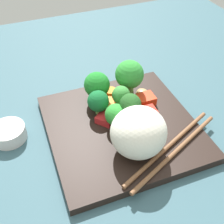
% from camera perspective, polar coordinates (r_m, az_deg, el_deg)
% --- Properties ---
extents(ground_plane, '(1.10, 1.10, 0.02)m').
position_cam_1_polar(ground_plane, '(0.54, 1.92, -4.47)').
color(ground_plane, '#345660').
extents(square_plate, '(0.27, 0.27, 0.02)m').
position_cam_1_polar(square_plate, '(0.52, 1.96, -3.12)').
color(square_plate, black).
rests_on(square_plate, ground_plane).
extents(rice_mound, '(0.11, 0.10, 0.08)m').
position_cam_1_polar(rice_mound, '(0.45, 5.71, -4.06)').
color(rice_mound, white).
rests_on(rice_mound, square_plate).
extents(broccoli_floret_0, '(0.06, 0.06, 0.08)m').
position_cam_1_polar(broccoli_floret_0, '(0.55, 3.59, 7.54)').
color(broccoli_floret_0, '#64A84F').
rests_on(broccoli_floret_0, square_plate).
extents(broccoli_floret_1, '(0.04, 0.04, 0.05)m').
position_cam_1_polar(broccoli_floret_1, '(0.53, 1.87, 3.33)').
color(broccoli_floret_1, '#7FAE4D').
rests_on(broccoli_floret_1, square_plate).
extents(broccoli_floret_2, '(0.04, 0.04, 0.05)m').
position_cam_1_polar(broccoli_floret_2, '(0.50, 0.67, -0.41)').
color(broccoli_floret_2, '#5B9948').
rests_on(broccoli_floret_2, square_plate).
extents(broccoli_floret_3, '(0.04, 0.04, 0.05)m').
position_cam_1_polar(broccoli_floret_3, '(0.52, -2.82, 2.15)').
color(broccoli_floret_3, '#72B852').
rests_on(broccoli_floret_3, square_plate).
extents(broccoli_floret_4, '(0.04, 0.04, 0.06)m').
position_cam_1_polar(broccoli_floret_4, '(0.49, 3.80, 1.34)').
color(broccoli_floret_4, '#7AC05A').
rests_on(broccoli_floret_4, square_plate).
extents(broccoli_floret_5, '(0.05, 0.05, 0.07)m').
position_cam_1_polar(broccoli_floret_5, '(0.55, -3.10, 5.41)').
color(broccoli_floret_5, '#63B24D').
rests_on(broccoli_floret_5, square_plate).
extents(carrot_slice_0, '(0.03, 0.03, 0.00)m').
position_cam_1_polar(carrot_slice_0, '(0.56, 3.95, 1.62)').
color(carrot_slice_0, orange).
rests_on(carrot_slice_0, square_plate).
extents(carrot_slice_1, '(0.03, 0.03, 0.01)m').
position_cam_1_polar(carrot_slice_1, '(0.59, -0.31, 4.32)').
color(carrot_slice_1, orange).
rests_on(carrot_slice_1, square_plate).
extents(carrot_slice_2, '(0.03, 0.03, 0.01)m').
position_cam_1_polar(carrot_slice_2, '(0.55, 5.66, 0.74)').
color(carrot_slice_2, orange).
rests_on(carrot_slice_2, square_plate).
extents(carrot_slice_3, '(0.03, 0.03, 0.00)m').
position_cam_1_polar(carrot_slice_3, '(0.56, -0.61, 2.11)').
color(carrot_slice_3, orange).
rests_on(carrot_slice_3, square_plate).
extents(carrot_slice_4, '(0.04, 0.04, 0.00)m').
position_cam_1_polar(carrot_slice_4, '(0.59, 2.03, 4.30)').
color(carrot_slice_4, orange).
rests_on(carrot_slice_4, square_plate).
extents(pepper_chunk_0, '(0.03, 0.03, 0.02)m').
position_cam_1_polar(pepper_chunk_0, '(0.56, 6.93, 2.58)').
color(pepper_chunk_0, red).
rests_on(pepper_chunk_0, square_plate).
extents(pepper_chunk_1, '(0.02, 0.03, 0.02)m').
position_cam_1_polar(pepper_chunk_1, '(0.56, 1.81, 2.66)').
color(pepper_chunk_1, red).
rests_on(pepper_chunk_1, square_plate).
extents(pepper_chunk_2, '(0.03, 0.03, 0.02)m').
position_cam_1_polar(pepper_chunk_2, '(0.51, 5.73, -2.18)').
color(pepper_chunk_2, red).
rests_on(pepper_chunk_2, square_plate).
extents(pepper_chunk_3, '(0.03, 0.03, 0.02)m').
position_cam_1_polar(pepper_chunk_3, '(0.53, 7.66, -0.46)').
color(pepper_chunk_3, red).
rests_on(pepper_chunk_3, square_plate).
extents(pepper_chunk_4, '(0.05, 0.04, 0.01)m').
position_cam_1_polar(pepper_chunk_4, '(0.52, -1.21, -1.19)').
color(pepper_chunk_4, red).
rests_on(pepper_chunk_4, square_plate).
extents(chicken_piece_0, '(0.03, 0.03, 0.02)m').
position_cam_1_polar(chicken_piece_0, '(0.58, 6.21, 3.82)').
color(chicken_piece_0, tan).
rests_on(chicken_piece_0, square_plate).
extents(chicken_piece_1, '(0.04, 0.04, 0.02)m').
position_cam_1_polar(chicken_piece_1, '(0.53, 1.19, -0.11)').
color(chicken_piece_1, tan).
rests_on(chicken_piece_1, square_plate).
extents(chopstick_pair, '(0.22, 0.11, 0.01)m').
position_cam_1_polar(chopstick_pair, '(0.48, 12.20, -7.32)').
color(chopstick_pair, brown).
rests_on(chopstick_pair, square_plate).
extents(sauce_cup, '(0.06, 0.06, 0.03)m').
position_cam_1_polar(sauce_cup, '(0.54, -20.31, -4.07)').
color(sauce_cup, silver).
rests_on(sauce_cup, ground_plane).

